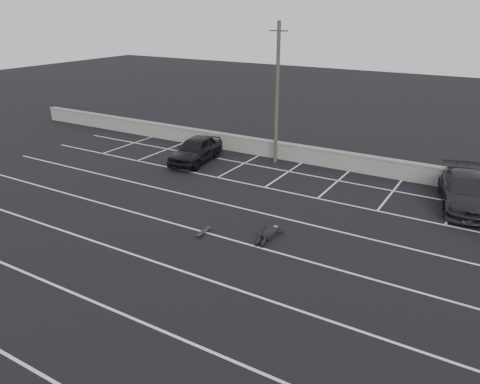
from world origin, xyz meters
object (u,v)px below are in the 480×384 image
Objects in this scene: car_left at (196,150)px; car_right at (466,191)px; skateboard at (203,232)px; person at (271,230)px; utility_pole at (277,94)px.

car_right is at bearing -3.80° from car_left.
car_right is 12.67m from skateboard.
skateboard is at bearing -59.93° from car_left.
car_left is 10.78m from person.
person is at bearing -64.17° from utility_pole.
utility_pole reaches higher than car_left.
car_left is 5.42× the size of skateboard.
utility_pole is at bearing 22.85° from car_left.
person is (4.35, -8.98, -3.94)m from utility_pole.
car_left reaches higher than car_right.
utility_pole reaches higher than person.
skateboard is (-9.06, -8.83, -0.69)m from car_right.
car_right is at bearing -7.85° from utility_pole.
car_left is 5.95m from utility_pole.
car_right reaches higher than skateboard.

